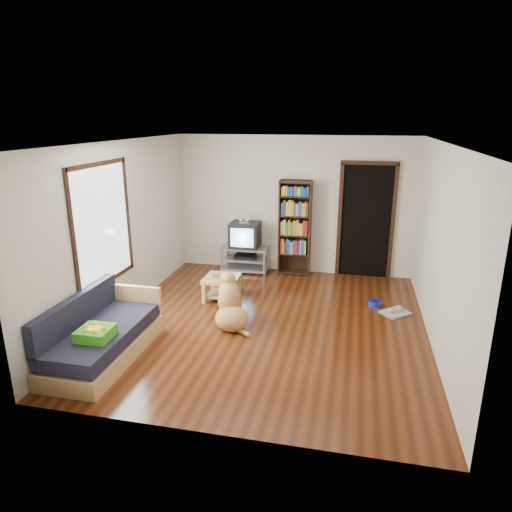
% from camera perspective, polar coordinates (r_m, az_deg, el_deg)
% --- Properties ---
extents(ground, '(5.00, 5.00, 0.00)m').
position_cam_1_polar(ground, '(6.79, 1.54, -8.47)').
color(ground, '#57260E').
rests_on(ground, ground).
extents(ceiling, '(5.00, 5.00, 0.00)m').
position_cam_1_polar(ceiling, '(6.13, 1.73, 14.01)').
color(ceiling, white).
rests_on(ceiling, ground).
extents(wall_back, '(4.50, 0.00, 4.50)m').
position_cam_1_polar(wall_back, '(8.74, 4.76, 6.31)').
color(wall_back, beige).
rests_on(wall_back, ground).
extents(wall_front, '(4.50, 0.00, 4.50)m').
position_cam_1_polar(wall_front, '(4.04, -5.16, -6.78)').
color(wall_front, beige).
rests_on(wall_front, ground).
extents(wall_left, '(0.00, 5.00, 5.00)m').
position_cam_1_polar(wall_left, '(7.10, -16.53, 3.11)').
color(wall_left, beige).
rests_on(wall_left, ground).
extents(wall_right, '(0.00, 5.00, 5.00)m').
position_cam_1_polar(wall_right, '(6.33, 22.06, 0.89)').
color(wall_right, beige).
rests_on(wall_right, ground).
extents(green_cushion, '(0.39, 0.39, 0.13)m').
position_cam_1_polar(green_cushion, '(5.76, -19.41, -9.08)').
color(green_cushion, green).
rests_on(green_cushion, sofa).
extents(laptop, '(0.32, 0.25, 0.02)m').
position_cam_1_polar(laptop, '(7.49, -4.38, -2.59)').
color(laptop, silver).
rests_on(laptop, coffee_table).
extents(dog_bowl, '(0.22, 0.22, 0.08)m').
position_cam_1_polar(dog_bowl, '(7.63, 14.66, -5.75)').
color(dog_bowl, '#152997').
rests_on(dog_bowl, ground).
extents(grey_rag, '(0.51, 0.50, 0.03)m').
position_cam_1_polar(grey_rag, '(7.43, 17.02, -6.79)').
color(grey_rag, '#ADADAD').
rests_on(grey_rag, ground).
extents(window, '(0.03, 1.46, 1.70)m').
position_cam_1_polar(window, '(6.63, -18.60, 3.74)').
color(window, white).
rests_on(window, wall_left).
extents(doorway, '(1.03, 0.05, 2.19)m').
position_cam_1_polar(doorway, '(8.69, 13.59, 4.60)').
color(doorway, black).
rests_on(doorway, wall_back).
extents(tv_stand, '(0.90, 0.45, 0.50)m').
position_cam_1_polar(tv_stand, '(8.92, -1.36, -0.24)').
color(tv_stand, '#99999E').
rests_on(tv_stand, ground).
extents(crt_tv, '(0.55, 0.52, 0.58)m').
position_cam_1_polar(crt_tv, '(8.81, -1.35, 2.74)').
color(crt_tv, black).
rests_on(crt_tv, tv_stand).
extents(bookshelf, '(0.60, 0.30, 1.80)m').
position_cam_1_polar(bookshelf, '(8.65, 4.90, 4.16)').
color(bookshelf, black).
rests_on(bookshelf, ground).
extents(sofa, '(0.80, 1.80, 0.80)m').
position_cam_1_polar(sofa, '(6.14, -18.77, -9.64)').
color(sofa, tan).
rests_on(sofa, ground).
extents(coffee_table, '(0.55, 0.55, 0.40)m').
position_cam_1_polar(coffee_table, '(7.56, -4.30, -3.45)').
color(coffee_table, tan).
rests_on(coffee_table, ground).
extents(dog, '(0.67, 0.86, 0.77)m').
position_cam_1_polar(dog, '(6.68, -3.22, -6.28)').
color(dog, '#B38D45').
rests_on(dog, ground).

